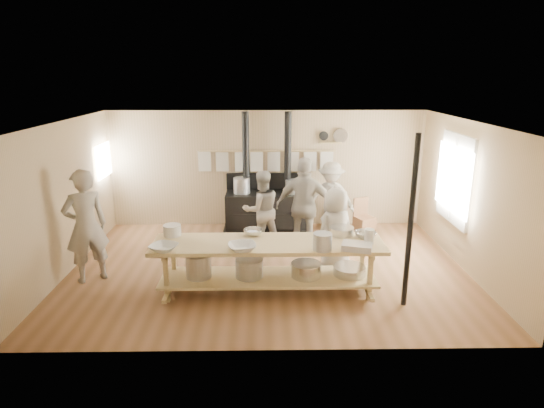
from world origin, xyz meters
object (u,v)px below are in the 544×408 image
cook_center (335,231)px  roasting_pan (357,247)px  cook_by_window (331,197)px  prep_table (268,262)px  cook_far_left (86,226)px  stove (267,207)px  chair (364,224)px  cook_right (305,206)px  cook_left (262,210)px

cook_center → roasting_pan: (0.15, -1.12, 0.15)m
cook_by_window → prep_table: bearing=-102.0°
cook_far_left → roasting_pan: size_ratio=4.39×
stove → chair: bearing=-9.8°
cook_by_window → stove: bearing=-172.8°
cook_center → roasting_pan: bearing=68.7°
cook_far_left → cook_by_window: size_ratio=1.23×
stove → cook_center: bearing=-62.2°
cook_right → cook_left: bearing=-11.0°
prep_table → roasting_pan: size_ratio=8.23×
stove → chair: 2.15m
prep_table → chair: bearing=51.6°
chair → cook_left: bearing=174.1°
prep_table → cook_right: bearing=66.2°
stove → roasting_pan: stove is taller
cook_by_window → roasting_pan: 3.18m
stove → cook_left: bearing=-95.8°
chair → cook_right: bearing=-167.1°
cook_center → cook_right: cook_right is taller
stove → chair: (2.10, -0.36, -0.29)m
prep_table → cook_left: size_ratio=2.29×
cook_far_left → prep_table: bearing=136.9°
prep_table → roasting_pan: (1.33, -0.33, 0.38)m
prep_table → roasting_pan: bearing=-14.0°
cook_center → cook_right: size_ratio=0.80×
stove → cook_by_window: size_ratio=1.66×
cook_left → cook_right: 0.90m
cook_center → cook_by_window: size_ratio=0.96×
stove → cook_by_window: bearing=-6.9°
cook_left → chair: (2.21, 0.71, -0.55)m
stove → cook_right: bearing=-62.7°
cook_far_left → roasting_pan: (4.31, -0.82, -0.06)m
chair → roasting_pan: roasting_pan is taller
roasting_pan → prep_table: bearing=166.0°
stove → cook_left: stove is taller
cook_center → cook_left: bearing=-70.9°
stove → cook_far_left: stove is taller
cook_far_left → cook_by_window: cook_far_left is taller
prep_table → cook_center: (1.18, 0.79, 0.23)m
cook_far_left → cook_left: (2.88, 1.45, -0.17)m
cook_center → chair: 2.15m
stove → roasting_pan: size_ratio=5.94×
prep_table → roasting_pan: roasting_pan is taller
cook_left → cook_by_window: size_ratio=1.01×
roasting_pan → cook_right: bearing=107.3°
cook_left → cook_right: bearing=140.5°
stove → prep_table: 3.02m
cook_left → roasting_pan: cook_left is taller
cook_center → cook_right: (-0.46, 0.84, 0.19)m
cook_far_left → roasting_pan: bearing=135.5°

